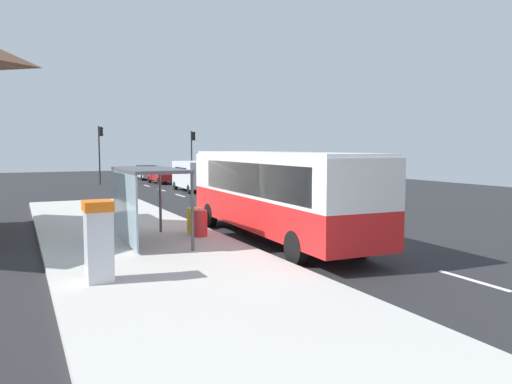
# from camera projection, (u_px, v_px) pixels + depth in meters

# --- Properties ---
(ground_plane) EXTENTS (56.00, 92.00, 0.04)m
(ground_plane) POSITION_uv_depth(u_px,v_px,m) (201.00, 203.00, 30.43)
(ground_plane) COLOR #262628
(sidewalk_platform) EXTENTS (6.20, 30.00, 0.18)m
(sidewalk_platform) POSITION_uv_depth(u_px,v_px,m) (140.00, 244.00, 16.88)
(sidewalk_platform) COLOR beige
(sidewalk_platform) RESTS_ON ground
(lane_stripe_seg_0) EXTENTS (0.16, 2.20, 0.01)m
(lane_stripe_seg_0) POSITION_uv_depth(u_px,v_px,m) (473.00, 280.00, 12.60)
(lane_stripe_seg_0) COLOR silver
(lane_stripe_seg_0) RESTS_ON ground
(lane_stripe_seg_1) EXTENTS (0.16, 2.20, 0.01)m
(lane_stripe_seg_1) POSITION_uv_depth(u_px,v_px,m) (353.00, 246.00, 17.08)
(lane_stripe_seg_1) COLOR silver
(lane_stripe_seg_1) RESTS_ON ground
(lane_stripe_seg_2) EXTENTS (0.16, 2.20, 0.01)m
(lane_stripe_seg_2) POSITION_uv_depth(u_px,v_px,m) (283.00, 225.00, 21.57)
(lane_stripe_seg_2) COLOR silver
(lane_stripe_seg_2) RESTS_ON ground
(lane_stripe_seg_3) EXTENTS (0.16, 2.20, 0.01)m
(lane_stripe_seg_3) POSITION_uv_depth(u_px,v_px,m) (237.00, 212.00, 26.05)
(lane_stripe_seg_3) COLOR silver
(lane_stripe_seg_3) RESTS_ON ground
(lane_stripe_seg_4) EXTENTS (0.16, 2.20, 0.01)m
(lane_stripe_seg_4) POSITION_uv_depth(u_px,v_px,m) (204.00, 202.00, 30.54)
(lane_stripe_seg_4) COLOR silver
(lane_stripe_seg_4) RESTS_ON ground
(lane_stripe_seg_5) EXTENTS (0.16, 2.20, 0.01)m
(lane_stripe_seg_5) POSITION_uv_depth(u_px,v_px,m) (180.00, 195.00, 35.02)
(lane_stripe_seg_5) COLOR silver
(lane_stripe_seg_5) RESTS_ON ground
(lane_stripe_seg_6) EXTENTS (0.16, 2.20, 0.01)m
(lane_stripe_seg_6) POSITION_uv_depth(u_px,v_px,m) (162.00, 190.00, 39.50)
(lane_stripe_seg_6) COLOR silver
(lane_stripe_seg_6) RESTS_ON ground
(lane_stripe_seg_7) EXTENTS (0.16, 2.20, 0.01)m
(lane_stripe_seg_7) POSITION_uv_depth(u_px,v_px,m) (147.00, 186.00, 43.99)
(lane_stripe_seg_7) COLOR silver
(lane_stripe_seg_7) RESTS_ON ground
(bus) EXTENTS (2.85, 11.08, 3.21)m
(bus) POSITION_uv_depth(u_px,v_px,m) (274.00, 190.00, 17.98)
(bus) COLOR red
(bus) RESTS_ON ground
(white_van) EXTENTS (2.17, 5.26, 2.30)m
(white_van) POSITION_uv_depth(u_px,v_px,m) (193.00, 174.00, 38.34)
(white_van) COLOR silver
(white_van) RESTS_ON ground
(sedan_near) EXTENTS (1.86, 4.41, 1.52)m
(sedan_near) POSITION_uv_depth(u_px,v_px,m) (147.00, 172.00, 52.48)
(sedan_near) COLOR #B7B7BC
(sedan_near) RESTS_ON ground
(sedan_far) EXTENTS (2.02, 4.49, 1.52)m
(sedan_far) POSITION_uv_depth(u_px,v_px,m) (163.00, 175.00, 46.82)
(sedan_far) COLOR #A51919
(sedan_far) RESTS_ON ground
(ticket_machine) EXTENTS (0.66, 0.76, 1.94)m
(ticket_machine) POSITION_uv_depth(u_px,v_px,m) (99.00, 240.00, 11.81)
(ticket_machine) COLOR silver
(ticket_machine) RESTS_ON sidewalk_platform
(recycling_bin_red) EXTENTS (0.52, 0.52, 0.95)m
(recycling_bin_red) POSITION_uv_depth(u_px,v_px,m) (200.00, 223.00, 17.90)
(recycling_bin_red) COLOR red
(recycling_bin_red) RESTS_ON sidewalk_platform
(recycling_bin_yellow) EXTENTS (0.52, 0.52, 0.95)m
(recycling_bin_yellow) POSITION_uv_depth(u_px,v_px,m) (194.00, 221.00, 18.52)
(recycling_bin_yellow) COLOR yellow
(recycling_bin_yellow) RESTS_ON sidewalk_platform
(traffic_light_near_side) EXTENTS (0.49, 0.28, 4.99)m
(traffic_light_near_side) POSITION_uv_depth(u_px,v_px,m) (192.00, 148.00, 48.55)
(traffic_light_near_side) COLOR #2D2D2D
(traffic_light_near_side) RESTS_ON ground
(traffic_light_far_side) EXTENTS (0.49, 0.28, 5.34)m
(traffic_light_far_side) POSITION_uv_depth(u_px,v_px,m) (100.00, 146.00, 45.52)
(traffic_light_far_side) COLOR #2D2D2D
(traffic_light_far_side) RESTS_ON ground
(bus_shelter) EXTENTS (1.80, 4.00, 2.50)m
(bus_shelter) POSITION_uv_depth(u_px,v_px,m) (140.00, 186.00, 16.46)
(bus_shelter) COLOR #4C4C51
(bus_shelter) RESTS_ON sidewalk_platform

